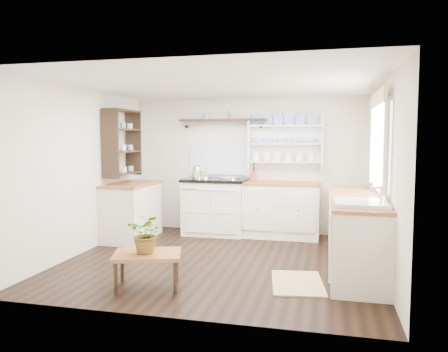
{
  "coord_description": "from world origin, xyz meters",
  "views": [
    {
      "loc": [
        1.35,
        -5.48,
        1.61
      ],
      "look_at": [
        -0.02,
        0.25,
        1.1
      ],
      "focal_mm": 35.0,
      "sensor_mm": 36.0,
      "label": 1
    }
  ],
  "objects": [
    {
      "name": "ceiling",
      "position": [
        0.0,
        0.0,
        2.3
      ],
      "size": [
        4.0,
        3.8,
        0.01
      ],
      "primitive_type": "cube",
      "color": "white",
      "rests_on": "wall_back"
    },
    {
      "name": "wall_back",
      "position": [
        0.0,
        1.9,
        1.15
      ],
      "size": [
        4.0,
        0.02,
        2.3
      ],
      "primitive_type": "cube",
      "color": "beige",
      "rests_on": "ground"
    },
    {
      "name": "plate_rack",
      "position": [
        0.65,
        1.86,
        1.56
      ],
      "size": [
        1.2,
        0.22,
        0.9
      ],
      "color": "white",
      "rests_on": "wall_back"
    },
    {
      "name": "aga_cooker",
      "position": [
        -0.49,
        1.57,
        0.48
      ],
      "size": [
        1.05,
        0.73,
        0.97
      ],
      "color": "white",
      "rests_on": "floor"
    },
    {
      "name": "potted_plant",
      "position": [
        -0.52,
        -1.21,
        0.6
      ],
      "size": [
        0.39,
        0.34,
        0.42
      ],
      "primitive_type": "imported",
      "rotation": [
        0.0,
        0.0,
        0.02
      ],
      "color": "#3F7233",
      "rests_on": "center_table"
    },
    {
      "name": "kettle",
      "position": [
        -0.77,
        1.45,
        1.04
      ],
      "size": [
        0.18,
        0.18,
        0.22
      ],
      "primitive_type": null,
      "color": "silver",
      "rests_on": "aga_cooker"
    },
    {
      "name": "floor",
      "position": [
        0.0,
        0.0,
        0.0
      ],
      "size": [
        4.0,
        3.8,
        0.01
      ],
      "primitive_type": "cube",
      "color": "black",
      "rests_on": "ground"
    },
    {
      "name": "right_cabinets",
      "position": [
        1.7,
        0.1,
        0.46
      ],
      "size": [
        0.62,
        2.43,
        0.9
      ],
      "color": "beige",
      "rests_on": "floor"
    },
    {
      "name": "belfast_sink",
      "position": [
        1.7,
        -0.65,
        0.8
      ],
      "size": [
        0.55,
        0.6,
        0.45
      ],
      "color": "white",
      "rests_on": "right_cabinets"
    },
    {
      "name": "floor_rug",
      "position": [
        1.04,
        -0.7,
        0.01
      ],
      "size": [
        0.67,
        0.92,
        0.02
      ],
      "primitive_type": "cube",
      "rotation": [
        0.0,
        0.0,
        0.15
      ],
      "color": "#8C7051",
      "rests_on": "floor"
    },
    {
      "name": "utensil_crock",
      "position": [
        0.13,
        1.68,
        0.98
      ],
      "size": [
        0.12,
        0.12,
        0.13
      ],
      "primitive_type": "cylinder",
      "color": "#A1463B",
      "rests_on": "back_cabinets"
    },
    {
      "name": "window",
      "position": [
        1.95,
        0.15,
        1.56
      ],
      "size": [
        0.08,
        1.55,
        1.22
      ],
      "color": "white",
      "rests_on": "wall_right"
    },
    {
      "name": "high_shelf",
      "position": [
        -0.4,
        1.78,
        1.91
      ],
      "size": [
        1.5,
        0.29,
        0.16
      ],
      "color": "black",
      "rests_on": "wall_back"
    },
    {
      "name": "left_cabinets",
      "position": [
        -1.7,
        0.9,
        0.46
      ],
      "size": [
        0.62,
        1.13,
        0.9
      ],
      "color": "beige",
      "rests_on": "floor"
    },
    {
      "name": "wall_left",
      "position": [
        -2.0,
        0.0,
        1.15
      ],
      "size": [
        0.02,
        3.8,
        2.3
      ],
      "primitive_type": "cube",
      "color": "beige",
      "rests_on": "ground"
    },
    {
      "name": "left_shelving",
      "position": [
        -1.84,
        0.9,
        1.55
      ],
      "size": [
        0.28,
        0.8,
        1.05
      ],
      "primitive_type": "cube",
      "color": "black",
      "rests_on": "wall_left"
    },
    {
      "name": "wall_right",
      "position": [
        2.0,
        0.0,
        1.15
      ],
      "size": [
        0.02,
        3.8,
        2.3
      ],
      "primitive_type": "cube",
      "color": "beige",
      "rests_on": "ground"
    },
    {
      "name": "back_cabinets",
      "position": [
        0.6,
        1.6,
        0.46
      ],
      "size": [
        1.27,
        0.63,
        0.9
      ],
      "color": "beige",
      "rests_on": "floor"
    },
    {
      "name": "center_table",
      "position": [
        -0.52,
        -1.21,
        0.34
      ],
      "size": [
        0.83,
        0.69,
        0.38
      ],
      "rotation": [
        0.0,
        0.0,
        0.3
      ],
      "color": "brown",
      "rests_on": "floor"
    }
  ]
}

